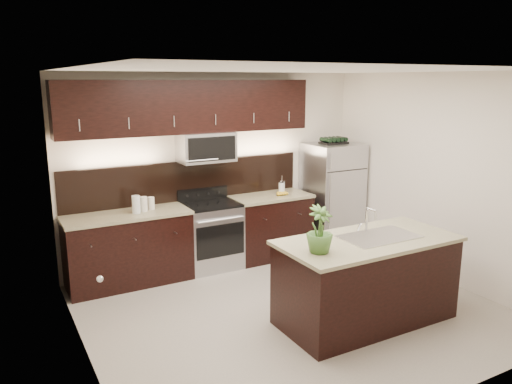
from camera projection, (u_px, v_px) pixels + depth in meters
The scene contains 12 objects.
ground at pixel (291, 310), 5.77m from camera, with size 4.50×4.50×0.00m, color gray.
room_walls at pixel (287, 167), 5.31m from camera, with size 4.52×4.02×2.71m.
counter_run at pixel (198, 237), 6.89m from camera, with size 3.51×0.65×0.94m.
upper_fixtures at pixel (192, 115), 6.66m from camera, with size 3.49×0.40×1.66m.
island at pixel (366, 280), 5.43m from camera, with size 1.96×0.96×0.94m.
sink_faucet at pixel (378, 235), 5.40m from camera, with size 0.84×0.50×0.28m.
refrigerator at pixel (332, 196), 7.83m from camera, with size 0.79×0.71×1.64m, color #B2B2B7.
wine_rack at pixel (334, 141), 7.64m from camera, with size 0.40×0.25×0.10m.
plant at pixel (320, 229), 4.86m from camera, with size 0.26×0.26×0.47m, color #3A6127.
canisters at pixel (142, 204), 6.40m from camera, with size 0.32×0.20×0.23m.
french_press at pixel (282, 188), 7.35m from camera, with size 0.10×0.10×0.28m.
bananas at pixel (278, 194), 7.31m from camera, with size 0.19×0.15×0.06m, color gold.
Camera 1 is at (-2.94, -4.46, 2.60)m, focal length 35.00 mm.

